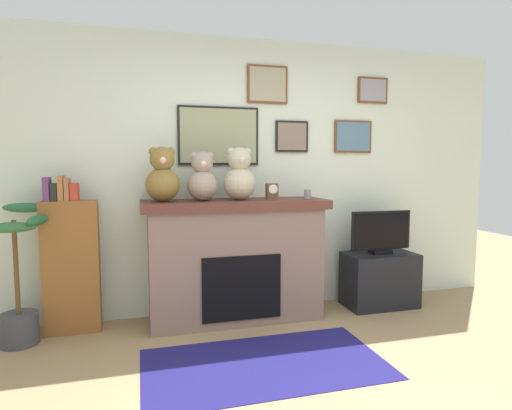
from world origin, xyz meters
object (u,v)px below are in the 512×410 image
at_px(bookshelf, 71,262).
at_px(candle_jar, 308,194).
at_px(fireplace, 235,259).
at_px(teddy_bear_tan, 202,179).
at_px(potted_plant, 18,288).
at_px(tv_stand, 379,280).
at_px(teddy_bear_cream, 239,176).
at_px(teddy_bear_brown, 163,177).
at_px(mantel_clock, 272,191).
at_px(television, 381,233).

height_order(bookshelf, candle_jar, bookshelf).
relative_size(fireplace, teddy_bear_tan, 3.83).
relative_size(potted_plant, tv_stand, 1.58).
relative_size(fireplace, candle_jar, 19.50).
height_order(potted_plant, teddy_bear_cream, teddy_bear_cream).
relative_size(bookshelf, potted_plant, 1.20).
distance_m(teddy_bear_brown, teddy_bear_cream, 0.67).
distance_m(mantel_clock, teddy_bear_tan, 0.65).
relative_size(mantel_clock, teddy_bear_brown, 0.31).
height_order(fireplace, tv_stand, fireplace).
distance_m(television, teddy_bear_brown, 2.18).
xyz_separation_m(fireplace, teddy_bear_cream, (0.04, -0.02, 0.76)).
relative_size(teddy_bear_brown, teddy_bear_cream, 0.99).
height_order(mantel_clock, teddy_bear_cream, teddy_bear_cream).
relative_size(fireplace, television, 2.60).
distance_m(television, mantel_clock, 1.21).
bearing_deg(mantel_clock, tv_stand, -1.07).
bearing_deg(candle_jar, tv_stand, -1.67).
height_order(teddy_bear_brown, teddy_bear_tan, teddy_bear_brown).
relative_size(candle_jar, teddy_bear_tan, 0.20).
relative_size(fireplace, teddy_bear_cream, 3.51).
height_order(potted_plant, teddy_bear_tan, teddy_bear_tan).
height_order(fireplace, potted_plant, potted_plant).
height_order(fireplace, mantel_clock, mantel_clock).
relative_size(bookshelf, candle_jar, 15.64).
bearing_deg(teddy_bear_tan, tv_stand, -0.71).
bearing_deg(bookshelf, tv_stand, -2.00).
xyz_separation_m(fireplace, teddy_bear_tan, (-0.30, -0.02, 0.74)).
distance_m(mantel_clock, teddy_bear_cream, 0.34).
bearing_deg(mantel_clock, bookshelf, 177.40).
distance_m(bookshelf, teddy_bear_tan, 1.30).
bearing_deg(television, potted_plant, -179.10).
xyz_separation_m(candle_jar, teddy_bear_cream, (-0.66, -0.00, 0.17)).
bearing_deg(teddy_bear_brown, tv_stand, -0.60).
distance_m(bookshelf, candle_jar, 2.16).
bearing_deg(potted_plant, mantel_clock, 2.00).
bearing_deg(potted_plant, television, 0.90).
height_order(mantel_clock, teddy_bear_brown, teddy_bear_brown).
relative_size(bookshelf, teddy_bear_brown, 2.83).
distance_m(tv_stand, teddy_bear_cream, 1.77).
relative_size(tv_stand, teddy_bear_cream, 1.49).
bearing_deg(fireplace, bookshelf, 177.55).
relative_size(candle_jar, teddy_bear_brown, 0.18).
height_order(teddy_bear_tan, teddy_bear_cream, teddy_bear_cream).
height_order(television, teddy_bear_cream, teddy_bear_cream).
distance_m(potted_plant, teddy_bear_tan, 1.69).
bearing_deg(candle_jar, fireplace, 178.54).
xyz_separation_m(fireplace, teddy_bear_brown, (-0.63, -0.02, 0.75)).
xyz_separation_m(fireplace, potted_plant, (-1.76, -0.09, -0.10)).
relative_size(candle_jar, teddy_bear_cream, 0.18).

